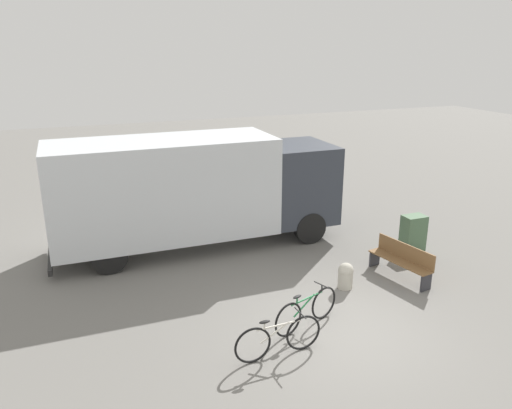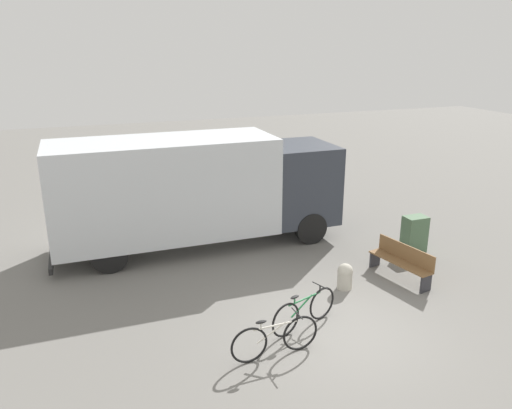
{
  "view_description": "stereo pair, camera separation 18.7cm",
  "coord_description": "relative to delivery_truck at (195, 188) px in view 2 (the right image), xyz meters",
  "views": [
    {
      "loc": [
        -4.85,
        -7.68,
        5.62
      ],
      "look_at": [
        -0.43,
        3.64,
        1.69
      ],
      "focal_mm": 35.0,
      "sensor_mm": 36.0,
      "label": 1
    },
    {
      "loc": [
        -4.67,
        -7.75,
        5.62
      ],
      "look_at": [
        -0.43,
        3.64,
        1.69
      ],
      "focal_mm": 35.0,
      "sensor_mm": 36.0,
      "label": 2
    }
  ],
  "objects": [
    {
      "name": "bicycle_middle",
      "position": [
        1.01,
        -5.1,
        -1.37
      ],
      "size": [
        1.69,
        0.67,
        0.82
      ],
      "rotation": [
        0.0,
        0.0,
        0.34
      ],
      "color": "black",
      "rests_on": "ground"
    },
    {
      "name": "ground_plane",
      "position": [
        1.57,
        -5.51,
        -1.75
      ],
      "size": [
        60.0,
        60.0,
        0.0
      ],
      "primitive_type": "plane",
      "color": "slate"
    },
    {
      "name": "bollard_near_bench",
      "position": [
        2.67,
        -3.88,
        -1.42
      ],
      "size": [
        0.37,
        0.37,
        0.64
      ],
      "color": "#B2AD9E",
      "rests_on": "ground"
    },
    {
      "name": "utility_box",
      "position": [
        5.66,
        -2.55,
        -1.24
      ],
      "size": [
        0.63,
        0.44,
        1.03
      ],
      "color": "#4C6B4C",
      "rests_on": "ground"
    },
    {
      "name": "delivery_truck",
      "position": [
        0.0,
        0.0,
        0.0
      ],
      "size": [
        8.17,
        2.32,
        3.17
      ],
      "rotation": [
        0.0,
        0.0,
        -0.01
      ],
      "color": "silver",
      "rests_on": "ground"
    },
    {
      "name": "bicycle_near",
      "position": [
        0.05,
        -5.82,
        -1.37
      ],
      "size": [
        1.78,
        0.44,
        0.82
      ],
      "rotation": [
        0.0,
        0.0,
        0.04
      ],
      "color": "black",
      "rests_on": "ground"
    },
    {
      "name": "park_bench",
      "position": [
        4.29,
        -3.87,
        -1.28
      ],
      "size": [
        0.74,
        1.82,
        0.87
      ],
      "rotation": [
        0.0,
        0.0,
        1.76
      ],
      "color": "brown",
      "rests_on": "ground"
    }
  ]
}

